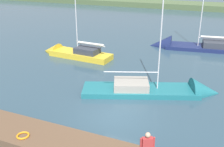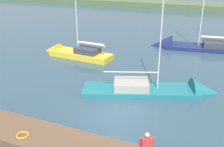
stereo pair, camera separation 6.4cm
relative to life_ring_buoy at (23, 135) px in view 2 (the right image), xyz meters
The scene contains 7 objects.
ground_plane 5.77m from the life_ring_buoy, 123.69° to the right, with size 200.00×200.00×0.00m, color #2D4756.
far_shoreline 56.19m from the life_ring_buoy, 93.24° to the right, with size 180.00×8.00×2.40m, color #4C603D.
life_ring_buoy is the anchor object (origin of this frame).
sailboat_near_dock 10.71m from the life_ring_buoy, 119.26° to the right, with size 10.26×5.84×11.44m.
sailboat_behind_pier 22.63m from the life_ring_buoy, 102.37° to the right, with size 11.11×4.24×13.52m.
sailboat_mid_channel 15.49m from the life_ring_buoy, 67.63° to the right, with size 8.18×2.57×9.71m.
person_on_dock 6.42m from the life_ring_buoy, behind, with size 0.56×0.42×1.68m.
Camera 2 is at (-5.45, 13.29, 8.68)m, focal length 42.37 mm.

